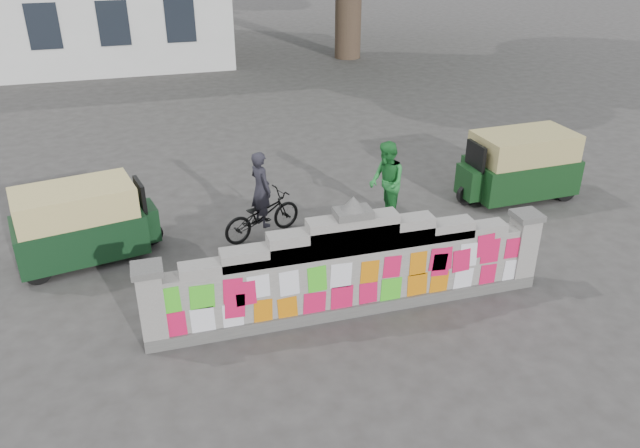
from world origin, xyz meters
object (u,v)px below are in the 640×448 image
(cyclist_rider, at_px, (261,201))
(rickshaw_right, at_px, (519,165))
(rickshaw_left, at_px, (82,222))
(cyclist_bike, at_px, (262,215))
(pedestrian, at_px, (387,182))

(cyclist_rider, distance_m, rickshaw_right, 5.76)
(rickshaw_left, bearing_deg, cyclist_bike, -11.88)
(rickshaw_left, xyz_separation_m, rickshaw_right, (9.02, 0.20, 0.03))
(cyclist_bike, xyz_separation_m, rickshaw_left, (-3.26, 0.02, 0.30))
(cyclist_bike, distance_m, pedestrian, 2.59)
(cyclist_bike, height_order, pedestrian, pedestrian)
(cyclist_rider, xyz_separation_m, pedestrian, (2.56, -0.03, 0.09))
(pedestrian, height_order, rickshaw_right, pedestrian)
(cyclist_rider, distance_m, rickshaw_left, 3.26)
(pedestrian, bearing_deg, cyclist_rider, -88.72)
(cyclist_rider, bearing_deg, pedestrian, -112.09)
(cyclist_bike, distance_m, rickshaw_left, 3.28)
(cyclist_rider, xyz_separation_m, rickshaw_right, (5.76, 0.22, 0.02))
(cyclist_bike, xyz_separation_m, pedestrian, (2.56, -0.03, 0.40))
(pedestrian, distance_m, rickshaw_right, 3.21)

